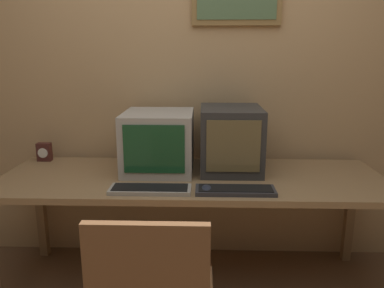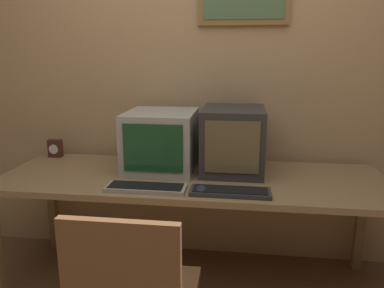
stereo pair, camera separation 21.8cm
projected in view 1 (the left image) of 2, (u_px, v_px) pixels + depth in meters
wall_back at (194, 74)px, 2.54m from camera, size 8.00×0.08×2.60m
desk at (192, 186)px, 2.24m from camera, size 2.28×0.76×0.73m
monitor_left at (159, 141)px, 2.31m from camera, size 0.42×0.46×0.36m
monitor_right at (231, 139)px, 2.31m from camera, size 0.37×0.44×0.39m
keyboard_main at (150, 189)px, 1.98m from camera, size 0.43×0.14×0.03m
keyboard_side at (235, 190)px, 1.96m from camera, size 0.42×0.14×0.03m
mouse_near_keyboard at (206, 189)px, 1.96m from camera, size 0.06×0.11×0.03m
desk_clock at (44, 152)px, 2.53m from camera, size 0.09×0.06×0.12m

